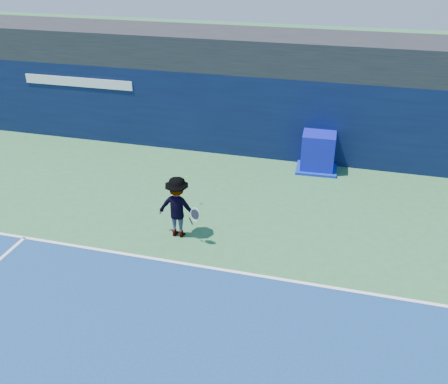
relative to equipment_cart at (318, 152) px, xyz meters
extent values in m
plane|color=#2F693B|center=(-2.28, -9.63, -0.61)|extent=(80.00, 80.00, 0.00)
cube|color=white|center=(-2.28, -6.63, -0.60)|extent=(24.00, 0.10, 0.01)
cube|color=black|center=(-2.28, 1.87, 2.99)|extent=(36.00, 3.00, 1.20)
cube|color=black|center=(-2.28, 0.87, 0.89)|extent=(36.00, 1.00, 3.00)
cube|color=white|center=(-9.28, 0.36, 1.74)|extent=(4.50, 0.04, 0.35)
cube|color=#0B0EA4|center=(0.00, 0.00, 0.06)|extent=(1.17, 1.17, 1.34)
cube|color=#0B239E|center=(0.00, 0.00, -0.57)|extent=(1.46, 1.46, 0.09)
imported|color=silver|center=(-3.24, -5.37, 0.26)|extent=(1.15, 0.69, 1.75)
cylinder|color=black|center=(-2.79, -5.62, 0.04)|extent=(0.08, 0.15, 0.28)
torus|color=silver|center=(-2.65, -5.67, 0.29)|extent=(0.32, 0.18, 0.31)
cylinder|color=black|center=(-2.65, -5.67, 0.29)|extent=(0.27, 0.14, 0.27)
sphere|color=#ADCE16|center=(-3.55, -3.69, 0.33)|extent=(0.07, 0.07, 0.07)
camera|label=1|loc=(1.00, -16.33, 6.86)|focal=40.00mm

